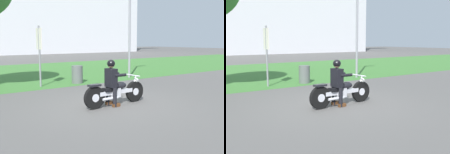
# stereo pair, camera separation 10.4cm
# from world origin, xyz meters

# --- Properties ---
(ground) EXTENTS (120.00, 120.00, 0.00)m
(ground) POSITION_xyz_m (0.00, 0.00, 0.00)
(ground) COLOR #565451
(grass_verge) EXTENTS (60.00, 12.00, 0.01)m
(grass_verge) POSITION_xyz_m (0.00, 9.61, 0.00)
(grass_verge) COLOR #3D7533
(grass_verge) RESTS_ON ground
(motorcycle_lead) EXTENTS (2.23, 0.66, 0.89)m
(motorcycle_lead) POSITION_xyz_m (0.14, -0.13, 0.40)
(motorcycle_lead) COLOR black
(motorcycle_lead) RESTS_ON ground
(rider_lead) EXTENTS (0.56, 0.48, 1.41)m
(rider_lead) POSITION_xyz_m (-0.03, -0.14, 0.83)
(rider_lead) COLOR black
(rider_lead) RESTS_ON ground
(streetlight_pole) EXTENTS (0.96, 0.20, 5.96)m
(streetlight_pole) POSITION_xyz_m (4.38, 4.36, 3.70)
(streetlight_pole) COLOR gray
(streetlight_pole) RESTS_ON ground
(trash_can) EXTENTS (0.52, 0.52, 0.82)m
(trash_can) POSITION_xyz_m (1.09, 4.27, 0.41)
(trash_can) COLOR #595E5B
(trash_can) RESTS_ON ground
(sign_banner) EXTENTS (0.08, 0.60, 2.60)m
(sign_banner) POSITION_xyz_m (-0.64, 4.35, 1.72)
(sign_banner) COLOR gray
(sign_banner) RESTS_ON ground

